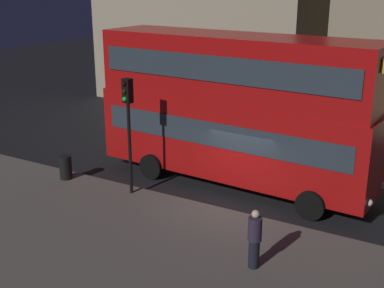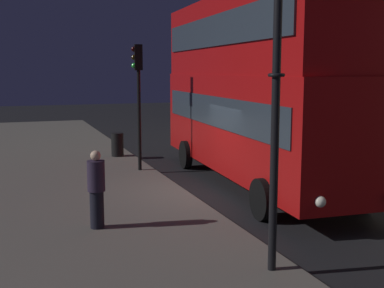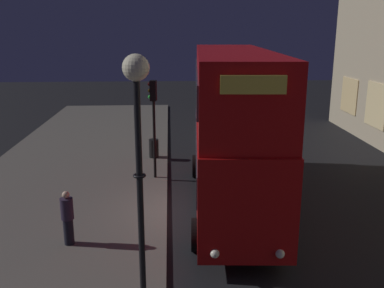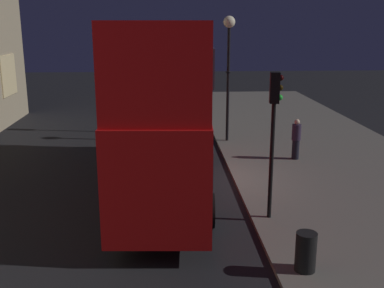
{
  "view_description": "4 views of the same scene",
  "coord_description": "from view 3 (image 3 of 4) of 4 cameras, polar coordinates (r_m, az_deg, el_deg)",
  "views": [
    {
      "loc": [
        6.96,
        -15.01,
        7.68
      ],
      "look_at": [
        -2.23,
        0.91,
        1.65
      ],
      "focal_mm": 47.82,
      "sensor_mm": 36.0,
      "label": 1
    },
    {
      "loc": [
        12.86,
        -5.2,
        3.51
      ],
      "look_at": [
        -1.82,
        0.11,
        1.21
      ],
      "focal_mm": 46.77,
      "sensor_mm": 36.0,
      "label": 2
    },
    {
      "loc": [
        14.3,
        -0.47,
        6.46
      ],
      "look_at": [
        -2.94,
        0.44,
        1.79
      ],
      "focal_mm": 40.22,
      "sensor_mm": 36.0,
      "label": 3
    },
    {
      "loc": [
        -16.14,
        1.88,
        5.66
      ],
      "look_at": [
        -1.54,
        1.01,
        1.84
      ],
      "focal_mm": 43.43,
      "sensor_mm": 36.0,
      "label": 4
    }
  ],
  "objects": [
    {
      "name": "ground_plane",
      "position": [
        15.7,
        -1.06,
        -9.17
      ],
      "size": [
        80.0,
        80.0,
        0.0
      ],
      "primitive_type": "plane",
      "color": "black"
    },
    {
      "name": "sidewalk_slab",
      "position": [
        16.28,
        -18.68,
        -8.87
      ],
      "size": [
        44.0,
        8.51,
        0.12
      ],
      "primitive_type": "cube",
      "color": "#5B564F",
      "rests_on": "ground"
    },
    {
      "name": "double_decker_bus",
      "position": [
        15.73,
        5.34,
        2.97
      ],
      "size": [
        10.98,
        3.36,
        5.71
      ],
      "rotation": [
        0.0,
        0.0,
        -0.06
      ],
      "color": "#B20F0F",
      "rests_on": "ground"
    },
    {
      "name": "traffic_light_near_kerb",
      "position": [
        18.23,
        -5.15,
        4.64
      ],
      "size": [
        0.35,
        0.38,
        4.24
      ],
      "rotation": [
        0.0,
        0.0,
        -0.14
      ],
      "color": "black",
      "rests_on": "sidewalk_slab"
    },
    {
      "name": "street_lamp",
      "position": [
        8.9,
        -7.21,
        2.74
      ],
      "size": [
        0.55,
        0.55,
        5.86
      ],
      "color": "black",
      "rests_on": "sidewalk_slab"
    },
    {
      "name": "pedestrian",
      "position": [
        13.55,
        -16.18,
        -9.33
      ],
      "size": [
        0.38,
        0.38,
        1.7
      ],
      "rotation": [
        0.0,
        0.0,
        1.82
      ],
      "color": "black",
      "rests_on": "sidewalk_slab"
    },
    {
      "name": "litter_bin",
      "position": [
        21.79,
        -5.09,
        -0.57
      ],
      "size": [
        0.48,
        0.48,
        0.93
      ],
      "primitive_type": "cylinder",
      "color": "black",
      "rests_on": "sidewalk_slab"
    }
  ]
}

